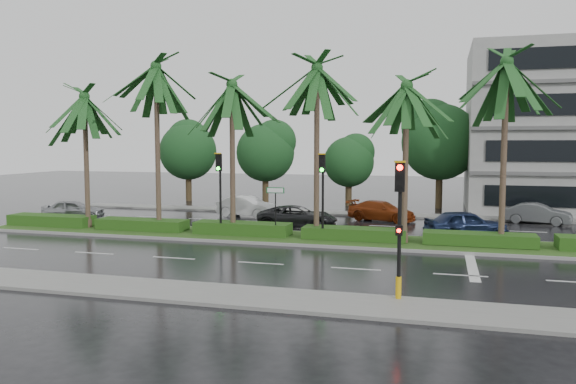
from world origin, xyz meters
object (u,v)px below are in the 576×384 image
(street_sign, at_px, (275,199))
(car_darkgrey, at_px, (297,217))
(car_red, at_px, (382,211))
(car_grey, at_px, (538,214))
(signal_near, at_px, (399,224))
(car_silver, at_px, (74,210))
(car_blue, at_px, (466,224))
(signal_median_left, at_px, (220,182))
(car_white, at_px, (247,207))

(street_sign, bearing_deg, car_darkgrey, 90.00)
(car_red, height_order, car_grey, car_grey)
(car_red, bearing_deg, street_sign, 169.08)
(street_sign, relative_size, car_grey, 0.67)
(signal_near, height_order, car_red, signal_near)
(signal_near, bearing_deg, car_grey, 70.60)
(signal_near, distance_m, car_red, 18.96)
(car_silver, distance_m, car_blue, 24.50)
(car_silver, relative_size, car_grey, 1.00)
(signal_median_left, xyz_separation_m, car_red, (7.50, 9.01, -2.36))
(car_white, xyz_separation_m, car_red, (9.00, 0.51, -0.07))
(car_grey, bearing_deg, car_white, 110.14)
(car_red, bearing_deg, car_silver, 120.17)
(street_sign, height_order, car_grey, street_sign)
(street_sign, xyz_separation_m, car_blue, (9.50, 3.52, -1.39))
(car_silver, xyz_separation_m, car_white, (10.50, 4.39, 0.04))
(signal_near, xyz_separation_m, car_white, (-11.50, 18.19, -1.80))
(signal_near, relative_size, car_white, 1.02)
(signal_near, height_order, street_sign, signal_near)
(signal_median_left, bearing_deg, car_darkgrey, 57.47)
(signal_near, height_order, signal_median_left, signal_median_left)
(signal_near, xyz_separation_m, car_darkgrey, (-7.00, 14.39, -1.85))
(signal_median_left, relative_size, car_blue, 1.01)
(car_darkgrey, height_order, car_red, car_darkgrey)
(car_white, relative_size, car_darkgrey, 0.91)
(signal_median_left, relative_size, car_grey, 1.12)
(street_sign, bearing_deg, signal_median_left, -176.53)
(signal_near, bearing_deg, car_silver, 147.89)
(car_silver, height_order, car_white, car_white)
(car_white, distance_m, car_grey, 18.58)
(signal_median_left, relative_size, car_silver, 1.12)
(car_silver, height_order, car_red, car_silver)
(signal_median_left, bearing_deg, signal_near, -44.09)
(car_white, xyz_separation_m, car_blue, (14.00, -4.80, 0.03))
(street_sign, xyz_separation_m, car_darkgrey, (0.00, 4.52, -1.47))
(car_white, height_order, car_darkgrey, car_white)
(street_sign, relative_size, car_darkgrey, 0.55)
(car_white, bearing_deg, signal_median_left, -157.19)
(car_darkgrey, bearing_deg, car_blue, -104.03)
(signal_near, bearing_deg, signal_median_left, 135.91)
(car_darkgrey, height_order, car_blue, car_blue)
(signal_median_left, xyz_separation_m, street_sign, (3.00, 0.18, -0.87))
(signal_near, distance_m, car_grey, 21.15)
(street_sign, xyz_separation_m, car_silver, (-15.00, 3.94, -1.46))
(signal_median_left, height_order, car_blue, signal_median_left)
(signal_median_left, bearing_deg, car_grey, 30.93)
(car_white, xyz_separation_m, car_darkgrey, (4.50, -3.80, -0.05))
(street_sign, bearing_deg, car_white, 118.40)
(signal_near, distance_m, car_white, 21.60)
(signal_near, height_order, car_grey, signal_near)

